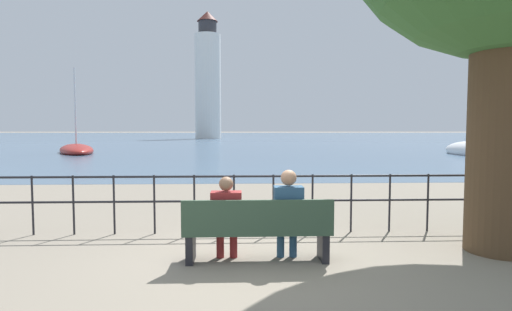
% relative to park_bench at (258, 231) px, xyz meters
% --- Properties ---
extents(ground_plane, '(1000.00, 1000.00, 0.00)m').
position_rel_park_bench_xyz_m(ground_plane, '(0.00, 0.07, -0.44)').
color(ground_plane, gray).
extents(harbor_water, '(600.00, 300.00, 0.01)m').
position_rel_park_bench_xyz_m(harbor_water, '(0.00, 158.19, -0.44)').
color(harbor_water, '#47607A').
rests_on(harbor_water, ground_plane).
extents(park_bench, '(2.07, 0.45, 0.90)m').
position_rel_park_bench_xyz_m(park_bench, '(0.00, 0.00, 0.00)').
color(park_bench, '#334C38').
rests_on(park_bench, ground_plane).
extents(seated_person_left, '(0.43, 0.35, 1.20)m').
position_rel_park_bench_xyz_m(seated_person_left, '(-0.44, 0.08, 0.22)').
color(seated_person_left, maroon).
rests_on(seated_person_left, ground_plane).
extents(seated_person_right, '(0.41, 0.35, 1.29)m').
position_rel_park_bench_xyz_m(seated_person_right, '(0.44, 0.08, 0.27)').
color(seated_person_right, navy).
rests_on(seated_person_right, ground_plane).
extents(promenade_railing, '(12.03, 0.04, 1.05)m').
position_rel_park_bench_xyz_m(promenade_railing, '(0.00, 1.60, 0.25)').
color(promenade_railing, black).
rests_on(promenade_railing, ground_plane).
extents(sailboat_2, '(6.00, 9.09, 7.26)m').
position_rel_park_bench_xyz_m(sailboat_2, '(-13.64, 27.64, -0.21)').
color(sailboat_2, maroon).
rests_on(sailboat_2, ground_plane).
extents(sailboat_3, '(2.15, 7.55, 10.65)m').
position_rel_park_bench_xyz_m(sailboat_3, '(16.78, 22.71, -0.10)').
color(sailboat_3, white).
rests_on(sailboat_3, ground_plane).
extents(harbor_lighthouse, '(5.57, 5.57, 27.32)m').
position_rel_park_bench_xyz_m(harbor_lighthouse, '(-7.23, 82.09, 12.27)').
color(harbor_lighthouse, white).
rests_on(harbor_lighthouse, ground_plane).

